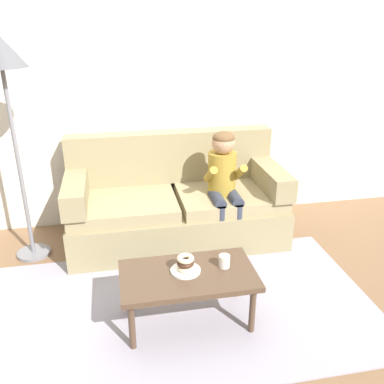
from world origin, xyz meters
The scene contains 13 objects.
ground centered at (0.00, 0.00, 0.00)m, with size 10.00×10.00×0.00m, color brown.
wall_back centered at (0.00, 1.40, 1.40)m, with size 8.00×0.10×2.80m, color silver.
area_rug centered at (0.00, -0.25, 0.01)m, with size 2.94×1.65×0.01m, color #9993A3.
couch centered at (0.14, 0.86, 0.36)m, with size 2.03×0.90×1.01m.
coffee_table centered at (0.03, -0.39, 0.36)m, with size 0.94×0.53×0.41m.
person_child centered at (0.56, 0.64, 0.67)m, with size 0.34×0.58×1.10m.
plate centered at (0.02, -0.37, 0.42)m, with size 0.21×0.21×0.01m, color white.
donut centered at (0.02, -0.37, 0.44)m, with size 0.12×0.12×0.04m, color beige.
donut_second centered at (0.02, -0.37, 0.48)m, with size 0.12×0.12×0.04m, color #422619.
donut_third centered at (0.02, -0.37, 0.51)m, with size 0.12×0.12×0.04m, color beige.
mug centered at (0.30, -0.36, 0.45)m, with size 0.08×0.08×0.09m, color silver.
toy_controller centered at (-0.23, 0.07, 0.03)m, with size 0.23×0.09×0.05m.
floor_lamp centered at (-1.21, 0.78, 1.66)m, with size 0.40×0.40×1.94m.
Camera 1 is at (-0.41, -2.77, 2.05)m, focal length 38.83 mm.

